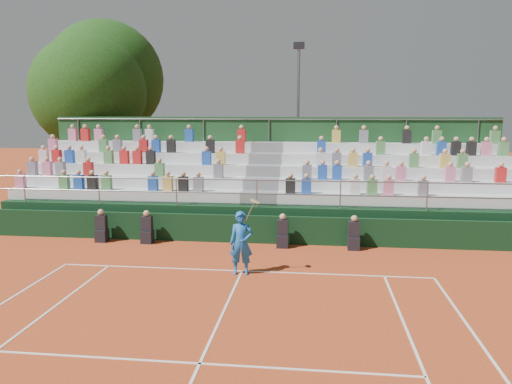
# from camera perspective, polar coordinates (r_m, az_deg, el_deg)

# --- Properties ---
(ground) EXTENTS (90.00, 90.00, 0.00)m
(ground) POSITION_cam_1_polar(r_m,az_deg,el_deg) (14.90, -1.60, -9.03)
(ground) COLOR #B9461E
(ground) RESTS_ON ground
(courtside_wall) EXTENTS (20.00, 0.15, 1.00)m
(courtside_wall) POSITION_cam_1_polar(r_m,az_deg,el_deg) (17.81, -0.11, -4.29)
(courtside_wall) COLOR black
(courtside_wall) RESTS_ON ground
(line_officials) EXTENTS (9.36, 0.40, 1.19)m
(line_officials) POSITION_cam_1_polar(r_m,az_deg,el_deg) (17.57, -4.27, -4.58)
(line_officials) COLOR black
(line_officials) RESTS_ON ground
(grandstand) EXTENTS (20.00, 5.20, 4.40)m
(grandstand) POSITION_cam_1_polar(r_m,az_deg,el_deg) (20.85, 0.91, -0.66)
(grandstand) COLOR black
(grandstand) RESTS_ON ground
(tennis_player) EXTENTS (0.88, 0.49, 2.22)m
(tennis_player) POSITION_cam_1_polar(r_m,az_deg,el_deg) (14.38, -1.69, -5.84)
(tennis_player) COLOR blue
(tennis_player) RESTS_ON ground
(tree_west) EXTENTS (5.92, 5.92, 8.57)m
(tree_west) POSITION_cam_1_polar(r_m,az_deg,el_deg) (27.79, -18.58, 10.70)
(tree_west) COLOR #3A2415
(tree_west) RESTS_ON ground
(tree_east) EXTENTS (6.82, 6.82, 9.93)m
(tree_east) POSITION_cam_1_polar(r_m,az_deg,el_deg) (31.48, -16.86, 12.23)
(tree_east) COLOR #3A2415
(tree_east) RESTS_ON ground
(floodlight_mast) EXTENTS (0.60, 0.25, 8.33)m
(floodlight_mast) POSITION_cam_1_polar(r_m,az_deg,el_deg) (27.97, 4.84, 9.59)
(floodlight_mast) COLOR gray
(floodlight_mast) RESTS_ON ground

